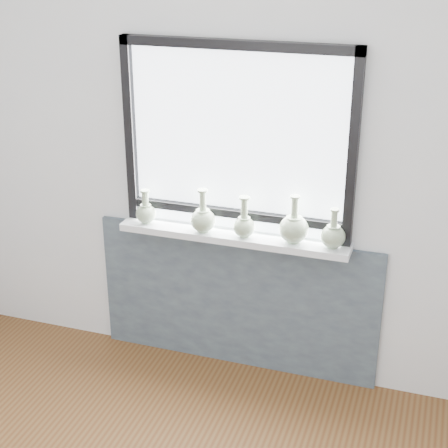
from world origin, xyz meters
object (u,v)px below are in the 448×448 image
(windowsill, at_px, (233,236))
(vase_d, at_px, (294,228))
(vase_a, at_px, (146,212))
(vase_c, at_px, (244,225))
(vase_e, at_px, (333,235))
(vase_b, at_px, (203,219))

(windowsill, bearing_deg, vase_d, -1.06)
(windowsill, relative_size, vase_d, 4.94)
(vase_a, height_order, vase_d, vase_d)
(vase_c, bearing_deg, vase_e, 1.85)
(windowsill, height_order, vase_c, vase_c)
(vase_d, distance_m, vase_e, 0.21)
(vase_a, relative_size, vase_e, 0.91)
(vase_d, height_order, vase_e, vase_d)
(windowsill, height_order, vase_a, vase_a)
(vase_a, distance_m, vase_e, 1.08)
(vase_b, distance_m, vase_d, 0.51)
(vase_d, bearing_deg, vase_b, -177.52)
(vase_b, height_order, vase_c, vase_b)
(vase_a, height_order, vase_e, vase_e)
(vase_a, relative_size, vase_b, 0.80)
(vase_e, bearing_deg, windowsill, 179.14)
(vase_c, relative_size, vase_d, 0.88)
(vase_a, xyz_separation_m, vase_b, (0.36, -0.01, 0.01))
(windowsill, bearing_deg, vase_a, -178.44)
(vase_d, bearing_deg, vase_c, -176.29)
(vase_b, xyz_separation_m, vase_c, (0.24, 0.00, -0.01))
(vase_a, distance_m, vase_c, 0.60)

